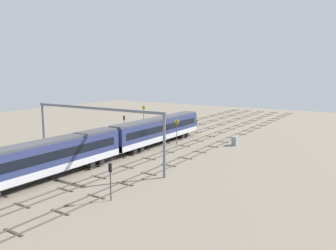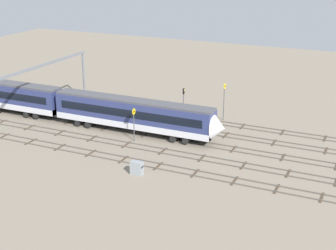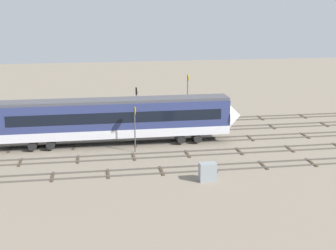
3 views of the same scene
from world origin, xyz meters
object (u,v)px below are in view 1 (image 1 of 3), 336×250
(speed_sign_mid_trackside, at_px, (144,115))
(signal_light_trackside_departure, at_px, (124,123))
(speed_sign_near_foreground, at_px, (177,128))
(relay_cabinet, at_px, (235,141))
(signal_light_trackside_approach, at_px, (110,176))
(overhead_gantry, at_px, (96,119))
(train, at_px, (48,159))

(speed_sign_mid_trackside, distance_m, signal_light_trackside_departure, 6.71)
(speed_sign_near_foreground, bearing_deg, relay_cabinet, -59.97)
(signal_light_trackside_departure, relative_size, relay_cabinet, 2.66)
(speed_sign_mid_trackside, height_order, signal_light_trackside_approach, speed_sign_mid_trackside)
(overhead_gantry, relative_size, speed_sign_near_foreground, 5.05)
(speed_sign_mid_trackside, xyz_separation_m, signal_light_trackside_departure, (-6.65, 0.09, -0.87))
(overhead_gantry, bearing_deg, signal_light_trackside_approach, -130.42)
(train, distance_m, signal_light_trackside_approach, 10.99)
(speed_sign_near_foreground, bearing_deg, train, 173.84)
(signal_light_trackside_departure, bearing_deg, speed_sign_near_foreground, -96.28)
(speed_sign_mid_trackside, bearing_deg, signal_light_trackside_approach, -148.36)
(speed_sign_mid_trackside, height_order, relay_cabinet, speed_sign_mid_trackside)
(speed_sign_mid_trackside, bearing_deg, train, -162.67)
(speed_sign_near_foreground, distance_m, signal_light_trackside_approach, 28.11)
(overhead_gantry, height_order, signal_light_trackside_departure, overhead_gantry)
(overhead_gantry, bearing_deg, signal_light_trackside_departure, 29.30)
(signal_light_trackside_approach, bearing_deg, speed_sign_mid_trackside, 31.64)
(signal_light_trackside_departure, bearing_deg, speed_sign_mid_trackside, -0.81)
(train, distance_m, overhead_gantry, 9.25)
(speed_sign_near_foreground, height_order, speed_sign_mid_trackside, speed_sign_mid_trackside)
(speed_sign_near_foreground, bearing_deg, signal_light_trackside_departure, 83.72)
(train, xyz_separation_m, speed_sign_near_foreground, (25.92, -2.80, 0.35))
(train, bearing_deg, overhead_gantry, 0.45)
(speed_sign_mid_trackside, xyz_separation_m, relay_cabinet, (-2.86, -22.57, -2.85))
(speed_sign_mid_trackside, relative_size, signal_light_trackside_departure, 1.37)
(speed_sign_near_foreground, relative_size, speed_sign_mid_trackside, 0.81)
(relay_cabinet, bearing_deg, train, 159.07)
(speed_sign_near_foreground, distance_m, relay_cabinet, 10.78)
(train, height_order, signal_light_trackside_departure, train)
(train, height_order, speed_sign_mid_trackside, speed_sign_mid_trackside)
(speed_sign_near_foreground, bearing_deg, speed_sign_mid_trackside, 58.78)
(overhead_gantry, xyz_separation_m, signal_light_trackside_approach, (-9.38, -11.02, -3.90))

